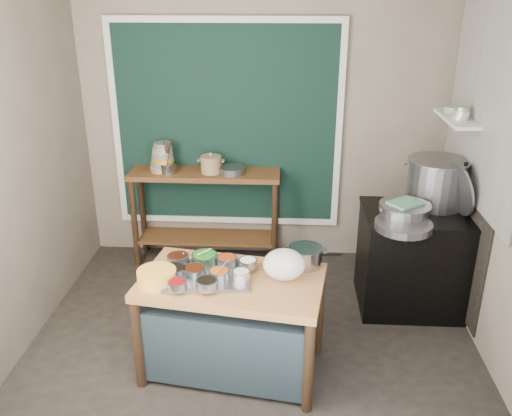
# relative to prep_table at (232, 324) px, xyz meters

# --- Properties ---
(floor) EXTENTS (3.50, 3.00, 0.02)m
(floor) POSITION_rel_prep_table_xyz_m (0.12, 0.40, -0.39)
(floor) COLOR #2B2621
(floor) RESTS_ON ground
(back_wall) EXTENTS (3.50, 0.02, 2.80)m
(back_wall) POSITION_rel_prep_table_xyz_m (0.12, 1.91, 1.02)
(back_wall) COLOR #7B6D5F
(back_wall) RESTS_ON floor
(left_wall) EXTENTS (0.02, 3.00, 2.80)m
(left_wall) POSITION_rel_prep_table_xyz_m (-1.64, 0.40, 1.02)
(left_wall) COLOR #7B6D5F
(left_wall) RESTS_ON floor
(right_wall) EXTENTS (0.02, 3.00, 2.80)m
(right_wall) POSITION_rel_prep_table_xyz_m (1.88, 0.40, 1.02)
(right_wall) COLOR #7B6D5F
(right_wall) RESTS_ON floor
(curtain_panel) EXTENTS (2.10, 0.02, 1.90)m
(curtain_panel) POSITION_rel_prep_table_xyz_m (-0.23, 1.87, 0.98)
(curtain_panel) COLOR black
(curtain_panel) RESTS_ON back_wall
(curtain_frame) EXTENTS (2.22, 0.03, 2.02)m
(curtain_frame) POSITION_rel_prep_table_xyz_m (-0.23, 1.86, 0.98)
(curtain_frame) COLOR beige
(curtain_frame) RESTS_ON back_wall
(tile_panel) EXTENTS (0.02, 1.70, 1.70)m
(tile_panel) POSITION_rel_prep_table_xyz_m (1.86, 0.95, 1.48)
(tile_panel) COLOR #B2B2AA
(tile_panel) RESTS_ON right_wall
(soot_patch) EXTENTS (0.01, 1.30, 1.30)m
(soot_patch) POSITION_rel_prep_table_xyz_m (1.86, 1.05, 0.32)
(soot_patch) COLOR black
(soot_patch) RESTS_ON right_wall
(wall_shelf) EXTENTS (0.22, 0.70, 0.03)m
(wall_shelf) POSITION_rel_prep_table_xyz_m (1.75, 1.25, 1.23)
(wall_shelf) COLOR beige
(wall_shelf) RESTS_ON right_wall
(prep_table) EXTENTS (1.34, 0.90, 0.75)m
(prep_table) POSITION_rel_prep_table_xyz_m (0.00, 0.00, 0.00)
(prep_table) COLOR olive
(prep_table) RESTS_ON floor
(back_counter) EXTENTS (1.45, 0.40, 0.95)m
(back_counter) POSITION_rel_prep_table_xyz_m (-0.43, 1.68, 0.10)
(back_counter) COLOR #563418
(back_counter) RESTS_ON floor
(stove_block) EXTENTS (0.90, 0.68, 0.85)m
(stove_block) POSITION_rel_prep_table_xyz_m (1.47, 0.95, 0.05)
(stove_block) COLOR black
(stove_block) RESTS_ON floor
(stove_top) EXTENTS (0.92, 0.69, 0.03)m
(stove_top) POSITION_rel_prep_table_xyz_m (1.47, 0.95, 0.49)
(stove_top) COLOR black
(stove_top) RESTS_ON stove_block
(condiment_tray) EXTENTS (0.62, 0.47, 0.03)m
(condiment_tray) POSITION_rel_prep_table_xyz_m (-0.17, 0.00, 0.39)
(condiment_tray) COLOR gray
(condiment_tray) RESTS_ON prep_table
(condiment_bowls) EXTENTS (0.64, 0.51, 0.07)m
(condiment_bowls) POSITION_rel_prep_table_xyz_m (-0.20, 0.03, 0.43)
(condiment_bowls) COLOR gray
(condiment_bowls) RESTS_ON condiment_tray
(yellow_basin) EXTENTS (0.27, 0.27, 0.10)m
(yellow_basin) POSITION_rel_prep_table_xyz_m (-0.50, -0.09, 0.43)
(yellow_basin) COLOR gold
(yellow_basin) RESTS_ON prep_table
(saucepan) EXTENTS (0.26, 0.26, 0.14)m
(saucepan) POSITION_rel_prep_table_xyz_m (0.51, 0.23, 0.44)
(saucepan) COLOR gray
(saucepan) RESTS_ON prep_table
(plastic_bag_a) EXTENTS (0.36, 0.34, 0.22)m
(plastic_bag_a) POSITION_rel_prep_table_xyz_m (0.36, 0.03, 0.48)
(plastic_bag_a) COLOR white
(plastic_bag_a) RESTS_ON prep_table
(plastic_bag_b) EXTENTS (0.21, 0.18, 0.15)m
(plastic_bag_b) POSITION_rel_prep_table_xyz_m (0.40, 0.11, 0.45)
(plastic_bag_b) COLOR white
(plastic_bag_b) RESTS_ON prep_table
(bowl_stack) EXTENTS (0.25, 0.25, 0.28)m
(bowl_stack) POSITION_rel_prep_table_xyz_m (-0.83, 1.69, 0.70)
(bowl_stack) COLOR tan
(bowl_stack) RESTS_ON back_counter
(utensil_cup) EXTENTS (0.19, 0.19, 0.10)m
(utensil_cup) POSITION_rel_prep_table_xyz_m (-0.76, 1.63, 0.62)
(utensil_cup) COLOR gray
(utensil_cup) RESTS_ON back_counter
(ceramic_crock) EXTENTS (0.23, 0.23, 0.14)m
(ceramic_crock) POSITION_rel_prep_table_xyz_m (-0.36, 1.65, 0.65)
(ceramic_crock) COLOR olive
(ceramic_crock) RESTS_ON back_counter
(wide_bowl) EXTENTS (0.31, 0.31, 0.06)m
(wide_bowl) POSITION_rel_prep_table_xyz_m (-0.16, 1.64, 0.61)
(wide_bowl) COLOR gray
(wide_bowl) RESTS_ON back_counter
(stock_pot) EXTENTS (0.56, 0.56, 0.40)m
(stock_pot) POSITION_rel_prep_table_xyz_m (1.62, 1.12, 0.71)
(stock_pot) COLOR gray
(stock_pot) RESTS_ON stove_top
(pot_lid) EXTENTS (0.19, 0.46, 0.44)m
(pot_lid) POSITION_rel_prep_table_xyz_m (1.76, 0.93, 0.73)
(pot_lid) COLOR gray
(pot_lid) RESTS_ON stove_top
(steamer) EXTENTS (0.52, 0.52, 0.13)m
(steamer) POSITION_rel_prep_table_xyz_m (1.31, 0.79, 0.57)
(steamer) COLOR gray
(steamer) RESTS_ON stove_top
(green_cloth) EXTENTS (0.31, 0.30, 0.02)m
(green_cloth) POSITION_rel_prep_table_xyz_m (1.31, 0.79, 0.65)
(green_cloth) COLOR #4D8763
(green_cloth) RESTS_ON steamer
(shallow_pan) EXTENTS (0.52, 0.52, 0.06)m
(shallow_pan) POSITION_rel_prep_table_xyz_m (1.27, 0.61, 0.53)
(shallow_pan) COLOR gray
(shallow_pan) RESTS_ON stove_top
(shelf_bowl_stack) EXTENTS (0.13, 0.13, 0.10)m
(shelf_bowl_stack) POSITION_rel_prep_table_xyz_m (1.75, 1.15, 1.29)
(shelf_bowl_stack) COLOR silver
(shelf_bowl_stack) RESTS_ON wall_shelf
(shelf_bowl_green) EXTENTS (0.19, 0.19, 0.05)m
(shelf_bowl_green) POSITION_rel_prep_table_xyz_m (1.75, 1.39, 1.27)
(shelf_bowl_green) COLOR gray
(shelf_bowl_green) RESTS_ON wall_shelf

